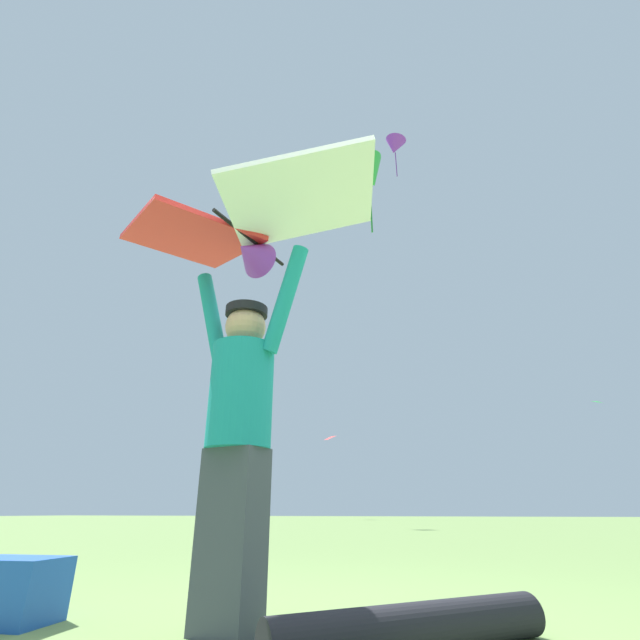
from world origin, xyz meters
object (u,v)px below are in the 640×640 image
(cooler_box, at_px, (9,590))
(held_stunt_kite, at_px, (244,228))
(distant_kite_red_overhead_distant, at_px, (330,437))
(distant_kite_green_mid_left, at_px, (597,402))
(distant_kite_purple_high_right, at_px, (395,146))
(distant_kite_yellow_mid_right, at_px, (243,215))
(distant_kite_green_low_right, at_px, (369,175))
(spare_kite_bag, at_px, (415,628))
(kite_flyer_person, at_px, (239,426))

(cooler_box, bearing_deg, held_stunt_kite, -5.10)
(distant_kite_red_overhead_distant, bearing_deg, distant_kite_green_mid_left, -9.54)
(distant_kite_purple_high_right, bearing_deg, distant_kite_red_overhead_distant, 119.20)
(distant_kite_yellow_mid_right, bearing_deg, distant_kite_red_overhead_distant, 85.21)
(distant_kite_green_low_right, xyz_separation_m, distant_kite_purple_high_right, (-0.28, 10.63, 10.66))
(distant_kite_purple_high_right, xyz_separation_m, cooler_box, (-0.25, -18.90, -19.84))
(held_stunt_kite, xyz_separation_m, spare_kite_bag, (0.86, 0.06, -2.03))
(kite_flyer_person, distance_m, distant_kite_purple_high_right, 26.78)
(distant_kite_yellow_mid_right, bearing_deg, kite_flyer_person, -61.07)
(distant_kite_red_overhead_distant, xyz_separation_m, distant_kite_green_mid_left, (18.69, -3.14, 0.98))
(kite_flyer_person, xyz_separation_m, cooler_box, (-1.18, -0.11, -0.79))
(distant_kite_purple_high_right, bearing_deg, kite_flyer_person, -87.17)
(kite_flyer_person, height_order, distant_kite_red_overhead_distant, distant_kite_red_overhead_distant)
(distant_kite_yellow_mid_right, relative_size, cooler_box, 1.32)
(distant_kite_purple_high_right, relative_size, spare_kite_bag, 2.17)
(distant_kite_green_low_right, xyz_separation_m, distant_kite_green_mid_left, (9.95, 22.64, -2.33))
(held_stunt_kite, relative_size, distant_kite_red_overhead_distant, 2.03)
(distant_kite_purple_high_right, distance_m, distant_kite_yellow_mid_right, 10.00)
(distant_kite_green_low_right, bearing_deg, distant_kite_purple_high_right, 91.49)
(kite_flyer_person, bearing_deg, spare_kite_bag, -1.19)
(spare_kite_bag, bearing_deg, kite_flyer_person, 178.81)
(held_stunt_kite, relative_size, distant_kite_green_low_right, 0.74)
(cooler_box, xyz_separation_m, spare_kite_bag, (2.03, 0.09, -0.06))
(distant_kite_green_mid_left, bearing_deg, spare_kite_bag, -105.32)
(kite_flyer_person, bearing_deg, distant_kite_purple_high_right, 92.83)
(distant_kite_green_low_right, bearing_deg, held_stunt_kite, -85.56)
(distant_kite_green_low_right, xyz_separation_m, distant_kite_yellow_mid_right, (-9.98, 11.07, 8.29))
(kite_flyer_person, distance_m, distant_kite_green_mid_left, 32.74)
(distant_kite_purple_high_right, bearing_deg, distant_kite_green_mid_left, 49.59)
(distant_kite_red_overhead_distant, bearing_deg, distant_kite_yellow_mid_right, -94.79)
(distant_kite_purple_high_right, distance_m, cooler_box, 27.40)
(held_stunt_kite, bearing_deg, distant_kite_green_mid_left, 73.22)
(distant_kite_green_low_right, height_order, spare_kite_bag, distant_kite_green_low_right)
(held_stunt_kite, relative_size, distant_kite_purple_high_right, 0.66)
(held_stunt_kite, height_order, cooler_box, held_stunt_kite)
(held_stunt_kite, distance_m, distant_kite_yellow_mid_right, 26.94)
(held_stunt_kite, xyz_separation_m, cooler_box, (-1.16, -0.03, -1.97))
(distant_kite_yellow_mid_right, bearing_deg, cooler_box, -63.96)
(held_stunt_kite, xyz_separation_m, distant_kite_green_mid_left, (9.31, 30.88, 4.88))
(kite_flyer_person, height_order, spare_kite_bag, kite_flyer_person)
(kite_flyer_person, relative_size, distant_kite_yellow_mid_right, 3.03)
(kite_flyer_person, relative_size, distant_kite_red_overhead_distant, 2.11)
(kite_flyer_person, height_order, distant_kite_yellow_mid_right, distant_kite_yellow_mid_right)
(spare_kite_bag, bearing_deg, distant_kite_green_low_right, 100.41)
(distant_kite_red_overhead_distant, relative_size, cooler_box, 1.89)
(distant_kite_purple_high_right, relative_size, cooler_box, 5.80)
(held_stunt_kite, bearing_deg, cooler_box, -178.34)
(kite_flyer_person, distance_m, held_stunt_kite, 1.18)
(distant_kite_green_mid_left, relative_size, distant_kite_yellow_mid_right, 1.32)
(spare_kite_bag, bearing_deg, distant_kite_yellow_mid_right, 120.81)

